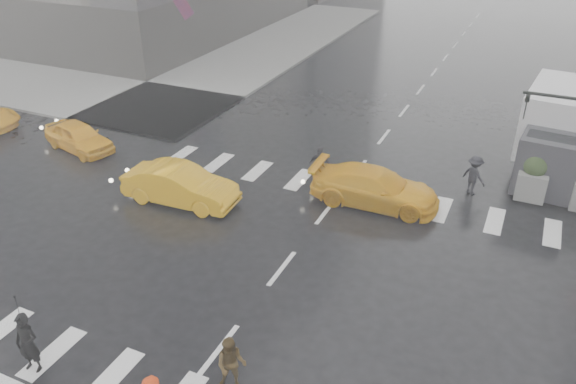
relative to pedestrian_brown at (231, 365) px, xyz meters
The scene contains 12 objects.
ground 5.17m from the pedestrian_brown, 101.22° to the left, with size 120.00×120.00×0.00m, color black.
sidewalk_nw 30.45m from the pedestrian_brown, 132.32° to the left, with size 35.00×35.00×0.15m, color gray.
road_markings 5.17m from the pedestrian_brown, 101.22° to the left, with size 18.00×48.00×0.01m, color silver, non-canonical shape.
planter_west 14.51m from the pedestrian_brown, 65.54° to the left, with size 1.10×1.10×1.80m.
pedestrian_black 5.31m from the pedestrian_brown, 162.35° to the right, with size 1.11×1.12×2.43m.
pedestrian_brown is the anchor object (origin of this frame).
pedestrian_far_a 11.41m from the pedestrian_brown, 100.82° to the left, with size 0.93×0.57×1.59m, color black.
pedestrian_far_b 13.38m from the pedestrian_brown, 73.24° to the left, with size 1.07×0.59×1.66m, color black.
taxi_front 16.62m from the pedestrian_brown, 145.09° to the left, with size 1.58×3.93×1.34m, color #FFB10D.
taxi_mid 9.75m from the pedestrian_brown, 131.38° to the left, with size 1.59×4.57×1.51m, color #FFB10D.
taxi_rear 10.39m from the pedestrian_brown, 87.32° to the left, with size 2.04×4.42×1.45m, color #FFB10D.
box_truck 17.67m from the pedestrian_brown, 68.34° to the left, with size 2.48×6.63×3.52m.
Camera 1 is at (6.38, -13.46, 11.08)m, focal length 35.00 mm.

